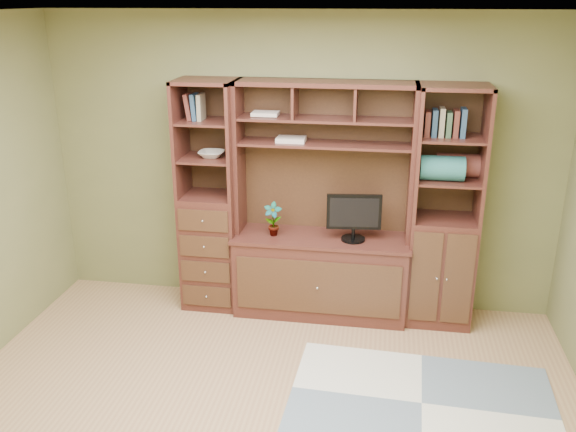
% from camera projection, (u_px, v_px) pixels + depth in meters
% --- Properties ---
extents(room, '(4.60, 4.10, 2.64)m').
position_uv_depth(room, '(250.00, 253.00, 3.51)').
color(room, tan).
rests_on(room, ground).
extents(center_hutch, '(1.54, 0.53, 2.05)m').
position_uv_depth(center_hutch, '(322.00, 205.00, 5.18)').
color(center_hutch, '#471F18').
rests_on(center_hutch, ground).
extents(left_tower, '(0.50, 0.45, 2.05)m').
position_uv_depth(left_tower, '(210.00, 197.00, 5.37)').
color(left_tower, '#471F18').
rests_on(left_tower, ground).
extents(right_tower, '(0.55, 0.45, 2.05)m').
position_uv_depth(right_tower, '(445.00, 209.00, 5.07)').
color(right_tower, '#471F18').
rests_on(right_tower, ground).
extents(rug, '(1.90, 1.31, 0.01)m').
position_uv_depth(rug, '(422.00, 404.00, 4.27)').
color(rug, '#AAAFAF').
rests_on(rug, ground).
extents(monitor, '(0.48, 0.26, 0.56)m').
position_uv_depth(monitor, '(354.00, 209.00, 5.11)').
color(monitor, black).
rests_on(monitor, center_hutch).
extents(orchid, '(0.16, 0.11, 0.30)m').
position_uv_depth(orchid, '(273.00, 219.00, 5.26)').
color(orchid, '#A35337').
rests_on(orchid, center_hutch).
extents(magazines, '(0.24, 0.18, 0.04)m').
position_uv_depth(magazines, '(291.00, 139.00, 5.13)').
color(magazines, beige).
rests_on(magazines, center_hutch).
extents(bowl, '(0.22, 0.22, 0.05)m').
position_uv_depth(bowl, '(211.00, 154.00, 5.23)').
color(bowl, beige).
rests_on(bowl, left_tower).
extents(blanket_teal, '(0.35, 0.20, 0.20)m').
position_uv_depth(blanket_teal, '(442.00, 168.00, 4.90)').
color(blanket_teal, '#286A67').
rests_on(blanket_teal, right_tower).
extents(blanket_red, '(0.35, 0.19, 0.19)m').
position_uv_depth(blanket_red, '(457.00, 165.00, 5.01)').
color(blanket_red, brown).
rests_on(blanket_red, right_tower).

